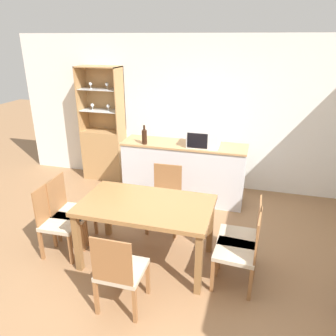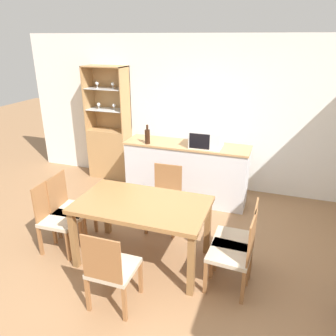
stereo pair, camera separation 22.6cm
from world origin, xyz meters
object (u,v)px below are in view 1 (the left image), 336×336
dining_table (146,211)px  dining_chair_side_left_near (58,221)px  dining_chair_head_near (120,271)px  dining_chair_head_far (165,199)px  dining_chair_side_right_far (242,237)px  display_cabinet (104,147)px  dining_chair_side_right_near (240,251)px  dining_chair_side_left_far (70,211)px  microwave (204,138)px  wine_bottle (144,137)px

dining_table → dining_chair_side_left_near: (-1.08, -0.13, -0.23)m
dining_chair_head_near → dining_chair_head_far: bearing=89.7°
dining_table → dining_chair_head_far: 0.80m
dining_chair_side_left_near → dining_chair_head_far: same height
dining_chair_side_right_far → dining_chair_head_far: bearing=59.4°
dining_chair_side_left_near → display_cabinet: bearing=-169.8°
dining_chair_side_right_near → dining_chair_head_far: (-1.08, 0.90, 0.00)m
dining_chair_side_left_far → display_cabinet: bearing=-170.0°
display_cabinet → microwave: (1.93, -0.51, 0.47)m
dining_chair_side_right_far → dining_table: bearing=96.8°
display_cabinet → dining_chair_head_near: display_cabinet is taller
dining_table → microwave: 1.74m
dining_chair_side_right_near → wine_bottle: 2.41m
dining_chair_side_left_near → dining_chair_side_right_near: same height
dining_chair_side_left_far → dining_chair_head_far: same height
dining_chair_side_left_near → dining_chair_side_right_near: (2.15, -0.00, 0.00)m
dining_chair_side_left_far → dining_table: bearing=79.4°
dining_chair_side_right_near → dining_chair_head_far: size_ratio=1.00×
wine_bottle → dining_chair_head_near: bearing=-76.4°
display_cabinet → dining_chair_head_near: (1.58, -2.93, -0.17)m
dining_chair_head_near → wine_bottle: bearing=103.2°
dining_table → dining_chair_side_left_far: dining_chair_side_left_far is taller
dining_chair_head_far → wine_bottle: size_ratio=2.95×
dining_chair_head_far → microwave: (0.35, 0.89, 0.64)m
dining_chair_side_right_far → wine_bottle: 2.23m
dining_chair_head_near → dining_chair_head_far: same height
display_cabinet → dining_chair_head_near: size_ratio=2.31×
dining_chair_side_left_far → dining_chair_head_far: bearing=117.0°
dining_chair_head_near → microwave: 2.53m
microwave → dining_chair_side_left_near: bearing=-128.6°
display_cabinet → dining_chair_side_left_near: (0.50, -2.30, -0.17)m
dining_table → dining_chair_side_right_far: (1.08, 0.13, -0.23)m
dining_chair_side_left_far → microwave: (1.43, 1.53, 0.64)m
dining_chair_head_near → dining_chair_side_right_near: bearing=30.1°
dining_chair_side_left_near → microwave: (1.43, 1.79, 0.64)m
display_cabinet → wine_bottle: display_cabinet is taller
dining_table → dining_chair_side_left_near: 1.11m
dining_chair_head_near → dining_chair_head_far: size_ratio=1.00×
dining_chair_side_left_near → dining_table: bearing=94.9°
dining_chair_side_left_far → dining_chair_side_right_near: bearing=79.3°
dining_chair_side_right_near → microwave: 2.04m
dining_chair_side_left_far → wine_bottle: bearing=155.5°
dining_chair_side_right_near → dining_chair_side_left_near: bearing=93.7°
microwave → wine_bottle: size_ratio=1.59×
dining_chair_head_far → microwave: microwave is taller
dining_table → wine_bottle: 1.67m
dining_chair_side_left_near → dining_chair_side_left_far: bearing=177.9°
dining_chair_side_right_far → wine_bottle: (-1.63, 1.39, 0.63)m
wine_bottle → dining_chair_side_left_far: bearing=-110.7°
dining_chair_head_near → dining_chair_side_left_near: 1.25m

